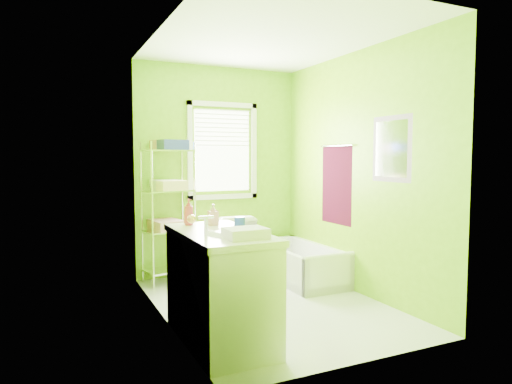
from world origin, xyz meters
name	(u,v)px	position (x,y,z in m)	size (l,w,h in m)	color
ground	(269,304)	(0.00, 0.00, 0.00)	(2.90, 2.90, 0.00)	silver
room_envelope	(270,149)	(0.00, 0.00, 1.55)	(2.14, 2.94, 2.62)	#6FAB08
window	(223,146)	(0.05, 1.42, 1.61)	(0.92, 0.05, 1.22)	white
door	(200,225)	(-1.04, -1.00, 1.00)	(0.09, 0.80, 2.00)	white
right_wall_decor	(357,171)	(1.04, -0.02, 1.32)	(0.04, 1.48, 1.17)	#3B061A
bathtub	(300,269)	(0.73, 0.65, 0.14)	(0.63, 1.36, 0.44)	white
toilet	(230,246)	(-0.01, 1.06, 0.40)	(0.44, 0.78, 0.80)	white
vanity	(221,283)	(-0.76, -0.65, 0.47)	(0.60, 1.18, 1.11)	white
wire_shelf_unit	(169,196)	(-0.69, 1.23, 1.02)	(0.61, 0.49, 1.67)	silver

